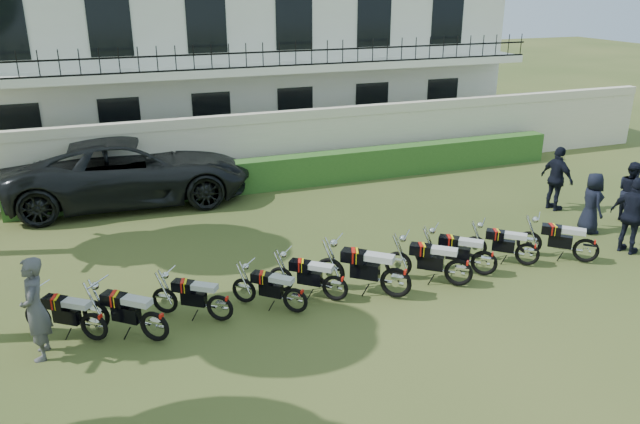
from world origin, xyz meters
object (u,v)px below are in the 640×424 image
object	(u,v)px
inspector	(35,309)
motorcycle_7	(485,257)
motorcycle_4	(335,282)
officer_5	(557,179)
motorcycle_9	(587,245)
officer_3	(592,203)
suv	(130,170)
officer_4	(631,192)
motorcycle_5	(396,275)
motorcycle_0	(93,320)
officer_2	(633,216)
motorcycle_6	(459,266)
motorcycle_2	(220,302)
motorcycle_3	(295,294)
motorcycle_8	(528,249)
motorcycle_1	(154,319)

from	to	relation	value
inspector	motorcycle_7	bearing A→B (deg)	94.61
motorcycle_4	officer_5	bearing A→B (deg)	-29.94
motorcycle_9	officer_3	xyz separation A→B (m)	(1.50, 1.53, 0.34)
motorcycle_7	motorcycle_9	bearing A→B (deg)	-54.86
suv	officer_4	world-z (taller)	suv
motorcycle_7	officer_3	world-z (taller)	officer_3
motorcycle_4	officer_4	bearing A→B (deg)	-41.00
motorcycle_9	officer_3	bearing A→B (deg)	-2.62
motorcycle_5	officer_5	bearing A→B (deg)	-24.05
motorcycle_0	officer_2	xyz separation A→B (m)	(12.31, -0.30, 0.51)
motorcycle_6	suv	world-z (taller)	suv
inspector	officer_3	world-z (taller)	inspector
officer_3	inspector	bearing A→B (deg)	110.15
officer_2	motorcycle_7	bearing A→B (deg)	70.89
motorcycle_6	motorcycle_2	bearing A→B (deg)	125.22
officer_2	officer_3	xyz separation A→B (m)	(0.07, 1.40, -0.14)
motorcycle_3	officer_3	world-z (taller)	officer_3
motorcycle_7	motorcycle_2	bearing A→B (deg)	129.77
motorcycle_4	motorcycle_9	distance (m)	6.19
inspector	motorcycle_2	bearing A→B (deg)	95.97
motorcycle_2	officer_4	xyz separation A→B (m)	(11.66, 1.47, 0.41)
motorcycle_0	motorcycle_8	bearing A→B (deg)	-54.28
motorcycle_1	motorcycle_9	world-z (taller)	motorcycle_1
motorcycle_2	officer_2	size ratio (longest dim) A/B	0.77
motorcycle_0	officer_4	world-z (taller)	officer_4
officer_5	officer_2	bearing A→B (deg)	164.85
suv	officer_5	world-z (taller)	suv
motorcycle_2	officer_4	size ratio (longest dim) A/B	0.87
suv	officer_3	size ratio (longest dim) A/B	4.34
motorcycle_0	inspector	xyz separation A→B (m)	(-0.89, -0.18, 0.50)
motorcycle_1	inspector	bearing A→B (deg)	123.06
inspector	officer_4	xyz separation A→B (m)	(14.86, 1.54, -0.10)
officer_5	officer_4	bearing A→B (deg)	-146.72
motorcycle_1	motorcycle_8	world-z (taller)	motorcycle_1
inspector	motorcycle_3	bearing A→B (deg)	93.08
motorcycle_4	motorcycle_8	distance (m)	4.80
motorcycle_3	officer_2	xyz separation A→B (m)	(8.54, 0.01, 0.53)
motorcycle_9	officer_2	size ratio (longest dim) A/B	0.76
motorcycle_3	motorcycle_7	distance (m)	4.48
inspector	officer_5	xyz separation A→B (m)	(13.57, 2.99, -0.01)
motorcycle_8	suv	size ratio (longest dim) A/B	0.20
officer_5	motorcycle_0	bearing A→B (deg)	94.13
motorcycle_0	officer_4	xyz separation A→B (m)	(13.96, 1.37, 0.40)
motorcycle_5	officer_5	distance (m)	7.51
motorcycle_4	officer_4	world-z (taller)	officer_4
officer_2	suv	bearing A→B (deg)	35.99
motorcycle_6	motorcycle_7	xyz separation A→B (m)	(0.82, 0.25, -0.02)
officer_4	motorcycle_5	bearing A→B (deg)	118.37
motorcycle_1	motorcycle_6	xyz separation A→B (m)	(6.40, -0.02, 0.01)
inspector	officer_5	distance (m)	13.90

